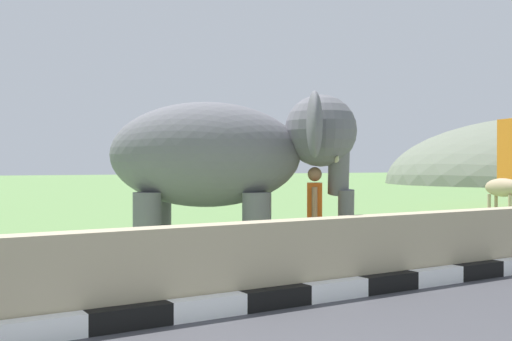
% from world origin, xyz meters
% --- Properties ---
extents(striped_curb, '(16.20, 0.20, 0.24)m').
position_xyz_m(striped_curb, '(-0.35, 3.77, 0.12)').
color(striped_curb, white).
rests_on(striped_curb, ground_plane).
extents(barrier_parapet, '(28.00, 0.36, 1.00)m').
position_xyz_m(barrier_parapet, '(2.00, 4.07, 0.50)').
color(barrier_parapet, tan).
rests_on(barrier_parapet, ground_plane).
extents(elephant, '(3.95, 3.58, 2.82)m').
position_xyz_m(elephant, '(2.79, 6.51, 1.82)').
color(elephant, slate).
rests_on(elephant, ground_plane).
extents(person_handler, '(0.47, 0.56, 1.66)m').
position_xyz_m(person_handler, '(3.97, 5.74, 0.93)').
color(person_handler, navy).
rests_on(person_handler, ground_plane).
extents(cow_mid, '(0.68, 1.90, 1.23)m').
position_xyz_m(cow_mid, '(17.11, 11.89, 0.87)').
color(cow_mid, tan).
rests_on(cow_mid, ground_plane).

